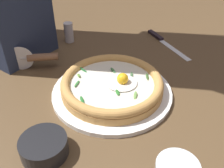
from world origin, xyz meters
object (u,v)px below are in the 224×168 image
object	(u,v)px
pizza_cutter	(36,57)
side_bowl	(44,147)
table_knife	(162,40)
pepper_shaker	(69,32)
pizza	(112,84)

from	to	relation	value
pizza_cutter	side_bowl	bearing A→B (deg)	-56.35
side_bowl	pizza_cutter	distance (m)	0.33
table_knife	pepper_shaker	world-z (taller)	pepper_shaker
pizza	side_bowl	xyz separation A→B (m)	(-0.07, -0.23, -0.01)
pizza	table_knife	bearing A→B (deg)	77.70
side_bowl	pizza_cutter	world-z (taller)	pizza_cutter
pizza_cutter	pepper_shaker	xyz separation A→B (m)	(0.01, 0.19, -0.00)
side_bowl	table_knife	bearing A→B (deg)	75.73
table_knife	side_bowl	bearing A→B (deg)	-104.27
side_bowl	pepper_shaker	xyz separation A→B (m)	(-0.17, 0.47, 0.02)
side_bowl	table_knife	size ratio (longest dim) A/B	0.52
pizza_cutter	table_knife	bearing A→B (deg)	42.35
table_knife	pepper_shaker	size ratio (longest dim) A/B	2.62
pizza	pepper_shaker	bearing A→B (deg)	134.81
side_bowl	pizza	bearing A→B (deg)	72.76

